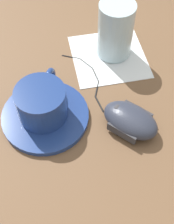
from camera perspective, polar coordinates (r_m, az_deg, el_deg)
name	(u,v)px	position (r m, az deg, el deg)	size (l,w,h in m)	color
ground_plane	(83,85)	(0.58, -0.82, 4.87)	(3.00, 3.00, 0.00)	brown
saucer	(45,116)	(0.54, -7.62, -0.73)	(0.15, 0.15, 0.01)	navy
coffee_cup	(42,102)	(0.51, -8.25, 1.79)	(0.11, 0.08, 0.06)	navy
computer_mouse	(130,120)	(0.52, 7.92, -1.46)	(0.11, 0.11, 0.04)	#2D3342
mouse_cable	(89,77)	(0.59, 0.42, 6.47)	(0.15, 0.07, 0.00)	black
napkin_under_glass	(109,56)	(0.63, 4.01, 10.12)	(0.14, 0.14, 0.00)	white
drinking_glass	(115,30)	(0.60, 5.23, 14.69)	(0.07, 0.07, 0.11)	silver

